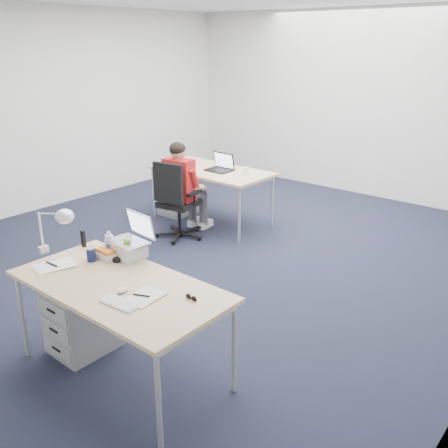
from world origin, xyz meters
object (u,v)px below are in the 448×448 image
at_px(computer_mouse, 123,290).
at_px(cordless_phone, 83,239).
at_px(wireless_keyboard, 120,303).
at_px(far_cup, 246,171).
at_px(can_koozie, 91,254).
at_px(book_stack, 108,253).
at_px(dark_laptop, 218,162).
at_px(sunglasses, 191,298).
at_px(office_chair, 178,216).
at_px(headphones, 113,256).
at_px(drawer_pedestal_near, 84,318).
at_px(desk_lamp, 50,230).
at_px(desk_near, 119,290).
at_px(desk_far, 211,173).
at_px(bear_figurine, 128,249).
at_px(silver_laptop, 127,237).
at_px(water_bottle, 110,244).
at_px(seated_person, 186,189).
at_px(drawer_pedestal_far, 179,194).

relative_size(computer_mouse, cordless_phone, 0.62).
distance_m(wireless_keyboard, far_cup, 3.43).
distance_m(can_koozie, book_stack, 0.13).
distance_m(wireless_keyboard, dark_laptop, 3.54).
relative_size(wireless_keyboard, sunglasses, 2.90).
bearing_deg(computer_mouse, office_chair, 129.18).
bearing_deg(headphones, book_stack, -118.67).
height_order(drawer_pedestal_near, far_cup, far_cup).
relative_size(wireless_keyboard, desk_lamp, 0.60).
relative_size(desk_near, desk_far, 1.00).
bearing_deg(headphones, can_koozie, -105.52).
xyz_separation_m(bear_figurine, dark_laptop, (-1.28, 2.57, 0.04)).
bearing_deg(cordless_phone, desk_lamp, -90.61).
height_order(cordless_phone, desk_lamp, desk_lamp).
bearing_deg(silver_laptop, desk_far, 123.38).
relative_size(water_bottle, cordless_phone, 1.46).
bearing_deg(silver_laptop, headphones, -122.11).
bearing_deg(far_cup, computer_mouse, -67.18).
height_order(wireless_keyboard, cordless_phone, cordless_phone).
xyz_separation_m(silver_laptop, wireless_keyboard, (0.54, -0.53, -0.16)).
bearing_deg(desk_far, bear_figurine, -61.43).
relative_size(can_koozie, bear_figurine, 0.69).
xyz_separation_m(desk_far, wireless_keyboard, (1.90, -3.06, 0.05)).
bearing_deg(office_chair, seated_person, 86.40).
bearing_deg(dark_laptop, sunglasses, -51.48).
relative_size(wireless_keyboard, can_koozie, 2.41).
xyz_separation_m(desk_near, cordless_phone, (-0.75, 0.25, 0.12)).
distance_m(desk_near, drawer_pedestal_near, 0.64).
distance_m(headphones, can_koozie, 0.17).
height_order(sunglasses, desk_lamp, desk_lamp).
bearing_deg(wireless_keyboard, office_chair, 122.78).
relative_size(desk_near, bear_figurine, 9.63).
bearing_deg(sunglasses, office_chair, 138.38).
height_order(drawer_pedestal_far, cordless_phone, cordless_phone).
relative_size(desk_far, sunglasses, 16.84).
xyz_separation_m(desk_far, far_cup, (0.52, 0.08, 0.09)).
height_order(drawer_pedestal_near, drawer_pedestal_far, same).
height_order(desk_far, far_cup, far_cup).
xyz_separation_m(can_koozie, book_stack, (0.06, 0.11, -0.02)).
bearing_deg(seated_person, desk_lamp, -77.08).
bearing_deg(book_stack, computer_mouse, -28.89).
relative_size(seated_person, silver_laptop, 3.54).
bearing_deg(dark_laptop, seated_person, -98.34).
distance_m(seated_person, headphones, 2.45).
xyz_separation_m(seated_person, far_cup, (0.48, 0.61, 0.18)).
height_order(desk_far, headphones, headphones).
height_order(desk_near, can_koozie, can_koozie).
xyz_separation_m(bear_figurine, cordless_phone, (-0.48, -0.06, -0.01)).
height_order(water_bottle, desk_lamp, desk_lamp).
relative_size(bear_figurine, far_cup, 1.81).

